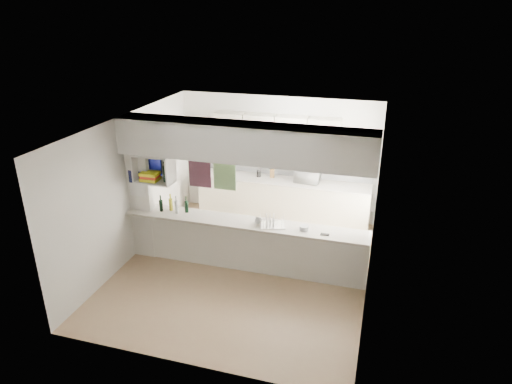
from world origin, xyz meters
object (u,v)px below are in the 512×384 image
at_px(bowl, 310,168).
at_px(dish_rack, 272,221).
at_px(wine_bottles, 174,206).
at_px(microwave, 307,176).

height_order(bowl, dish_rack, bowl).
height_order(dish_rack, wine_bottles, wine_bottles).
bearing_deg(microwave, wine_bottles, 51.28).
bearing_deg(wine_bottles, bowl, 46.14).
xyz_separation_m(bowl, wine_bottles, (-2.03, -2.11, -0.19)).
bearing_deg(dish_rack, microwave, 68.05).
bearing_deg(bowl, dish_rack, -96.13).
distance_m(bowl, dish_rack, 2.17).
height_order(bowl, wine_bottles, bowl).
distance_m(bowl, wine_bottles, 2.93).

